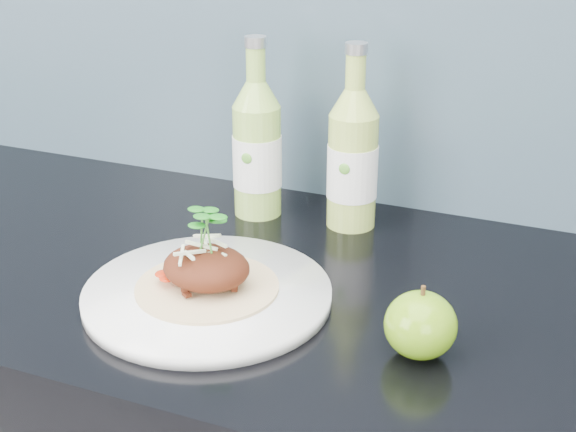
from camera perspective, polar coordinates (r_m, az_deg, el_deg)
name	(u,v)px	position (r m, az deg, el deg)	size (l,w,h in m)	color
dinner_plate	(208,294)	(0.97, -5.74, -5.55)	(0.32, 0.32, 0.02)	white
pork_taco	(206,266)	(0.96, -5.83, -3.58)	(0.17, 0.17, 0.10)	tan
green_apple	(421,325)	(0.86, 9.41, -7.65)	(0.10, 0.10, 0.08)	#4F860E
cider_bottle_left	(257,149)	(1.18, -2.21, 4.76)	(0.08, 0.08, 0.27)	#9AC753
cider_bottle_right	(353,159)	(1.14, 4.62, 4.05)	(0.09, 0.09, 0.27)	#ABC853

